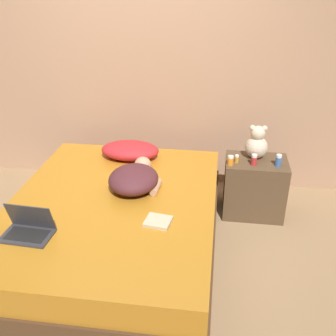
{
  "coord_description": "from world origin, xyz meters",
  "views": [
    {
      "loc": [
        0.79,
        -2.54,
        2.12
      ],
      "look_at": [
        0.4,
        0.26,
        0.67
      ],
      "focal_mm": 42.0,
      "sensor_mm": 36.0,
      "label": 1
    }
  ],
  "objects_px": {
    "person_lying": "(135,178)",
    "bottle_orange": "(231,161)",
    "bottle_blue": "(278,160)",
    "bottle_amber": "(237,159)",
    "laptop": "(28,228)",
    "teddy_bear": "(257,144)",
    "pillow": "(130,150)",
    "bottle_red": "(254,160)",
    "book": "(158,221)"
  },
  "relations": [
    {
      "from": "bottle_orange",
      "to": "bottle_red",
      "type": "height_order",
      "value": "bottle_red"
    },
    {
      "from": "pillow",
      "to": "person_lying",
      "type": "distance_m",
      "value": 0.58
    },
    {
      "from": "laptop",
      "to": "bottle_blue",
      "type": "bearing_deg",
      "value": 36.3
    },
    {
      "from": "teddy_bear",
      "to": "pillow",
      "type": "bearing_deg",
      "value": -178.11
    },
    {
      "from": "person_lying",
      "to": "bottle_amber",
      "type": "height_order",
      "value": "person_lying"
    },
    {
      "from": "laptop",
      "to": "bottle_blue",
      "type": "distance_m",
      "value": 2.13
    },
    {
      "from": "pillow",
      "to": "bottle_amber",
      "type": "xyz_separation_m",
      "value": [
        1.0,
        -0.09,
        0.02
      ]
    },
    {
      "from": "teddy_bear",
      "to": "bottle_blue",
      "type": "bearing_deg",
      "value": -38.55
    },
    {
      "from": "laptop",
      "to": "bottle_amber",
      "type": "xyz_separation_m",
      "value": [
        1.41,
        1.19,
        0.05
      ]
    },
    {
      "from": "laptop",
      "to": "bottle_orange",
      "type": "height_order",
      "value": "laptop"
    },
    {
      "from": "bottle_red",
      "to": "pillow",
      "type": "bearing_deg",
      "value": 174.06
    },
    {
      "from": "bottle_orange",
      "to": "bottle_red",
      "type": "distance_m",
      "value": 0.21
    },
    {
      "from": "bottle_orange",
      "to": "book",
      "type": "height_order",
      "value": "bottle_orange"
    },
    {
      "from": "bottle_orange",
      "to": "pillow",
      "type": "bearing_deg",
      "value": 171.01
    },
    {
      "from": "bottle_amber",
      "to": "bottle_red",
      "type": "xyz_separation_m",
      "value": [
        0.15,
        -0.03,
        0.01
      ]
    },
    {
      "from": "person_lying",
      "to": "bottle_orange",
      "type": "xyz_separation_m",
      "value": [
        0.78,
        0.41,
        0.01
      ]
    },
    {
      "from": "bottle_orange",
      "to": "bottle_amber",
      "type": "relative_size",
      "value": 1.21
    },
    {
      "from": "bottle_orange",
      "to": "book",
      "type": "bearing_deg",
      "value": -120.1
    },
    {
      "from": "teddy_bear",
      "to": "bottle_blue",
      "type": "xyz_separation_m",
      "value": [
        0.19,
        -0.15,
        -0.08
      ]
    },
    {
      "from": "bottle_orange",
      "to": "bottle_amber",
      "type": "height_order",
      "value": "bottle_orange"
    },
    {
      "from": "pillow",
      "to": "book",
      "type": "height_order",
      "value": "pillow"
    },
    {
      "from": "laptop",
      "to": "teddy_bear",
      "type": "relative_size",
      "value": 1.1
    },
    {
      "from": "pillow",
      "to": "person_lying",
      "type": "height_order",
      "value": "person_lying"
    },
    {
      "from": "teddy_bear",
      "to": "book",
      "type": "xyz_separation_m",
      "value": [
        -0.74,
        -1.07,
        -0.19
      ]
    },
    {
      "from": "pillow",
      "to": "bottle_blue",
      "type": "distance_m",
      "value": 1.36
    },
    {
      "from": "pillow",
      "to": "bottle_orange",
      "type": "height_order",
      "value": "pillow"
    },
    {
      "from": "book",
      "to": "pillow",
      "type": "bearing_deg",
      "value": 112.98
    },
    {
      "from": "bottle_amber",
      "to": "bottle_red",
      "type": "distance_m",
      "value": 0.15
    },
    {
      "from": "bottle_amber",
      "to": "person_lying",
      "type": "bearing_deg",
      "value": -150.7
    },
    {
      "from": "pillow",
      "to": "bottle_amber",
      "type": "relative_size",
      "value": 7.61
    },
    {
      "from": "teddy_bear",
      "to": "book",
      "type": "relative_size",
      "value": 1.55
    },
    {
      "from": "pillow",
      "to": "teddy_bear",
      "type": "bearing_deg",
      "value": 1.89
    },
    {
      "from": "pillow",
      "to": "bottle_red",
      "type": "relative_size",
      "value": 5.52
    },
    {
      "from": "person_lying",
      "to": "laptop",
      "type": "relative_size",
      "value": 1.75
    },
    {
      "from": "bottle_blue",
      "to": "laptop",
      "type": "bearing_deg",
      "value": -146.6
    },
    {
      "from": "teddy_bear",
      "to": "bottle_orange",
      "type": "bearing_deg",
      "value": -140.7
    },
    {
      "from": "bottle_red",
      "to": "book",
      "type": "height_order",
      "value": "bottle_red"
    },
    {
      "from": "bottle_orange",
      "to": "person_lying",
      "type": "bearing_deg",
      "value": -152.22
    },
    {
      "from": "teddy_bear",
      "to": "bottle_orange",
      "type": "xyz_separation_m",
      "value": [
        -0.23,
        -0.19,
        -0.09
      ]
    },
    {
      "from": "pillow",
      "to": "teddy_bear",
      "type": "distance_m",
      "value": 1.18
    },
    {
      "from": "laptop",
      "to": "bottle_red",
      "type": "bearing_deg",
      "value": 39.49
    },
    {
      "from": "bottle_blue",
      "to": "bottle_amber",
      "type": "xyz_separation_m",
      "value": [
        -0.36,
        0.02,
        -0.02
      ]
    },
    {
      "from": "laptop",
      "to": "bottle_amber",
      "type": "relative_size",
      "value": 4.78
    },
    {
      "from": "bottle_blue",
      "to": "book",
      "type": "bearing_deg",
      "value": -135.27
    },
    {
      "from": "pillow",
      "to": "bottle_amber",
      "type": "height_order",
      "value": "pillow"
    },
    {
      "from": "person_lying",
      "to": "bottle_amber",
      "type": "distance_m",
      "value": 0.95
    },
    {
      "from": "laptop",
      "to": "bottle_amber",
      "type": "distance_m",
      "value": 1.85
    },
    {
      "from": "bottle_blue",
      "to": "bottle_amber",
      "type": "relative_size",
      "value": 1.49
    },
    {
      "from": "laptop",
      "to": "bottle_orange",
      "type": "relative_size",
      "value": 3.94
    },
    {
      "from": "pillow",
      "to": "bottle_orange",
      "type": "relative_size",
      "value": 6.27
    }
  ]
}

